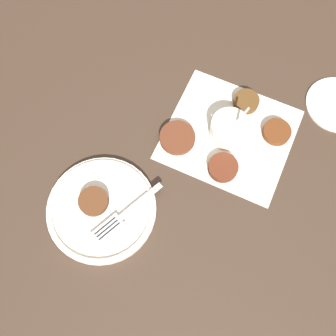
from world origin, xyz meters
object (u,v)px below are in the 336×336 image
Objects in this scene: serving_plate at (102,209)px; fork at (121,218)px; fritter_on_plate at (93,201)px; sauce_bowl at (230,128)px.

fork is (-0.05, -0.01, 0.01)m from serving_plate.
fork is at bearing -173.06° from serving_plate.
fritter_on_plate is at bearing -7.08° from serving_plate.
sauce_bowl is 0.33m from fritter_on_plate.
fork is (0.08, 0.29, -0.00)m from sauce_bowl.
fritter_on_plate is (0.15, 0.30, 0.00)m from sauce_bowl.
sauce_bowl is 1.52× the size of fritter_on_plate.
fritter_on_plate reaches higher than serving_plate.
fork is at bearing 74.16° from sauce_bowl.
sauce_bowl is at bearing -113.47° from serving_plate.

